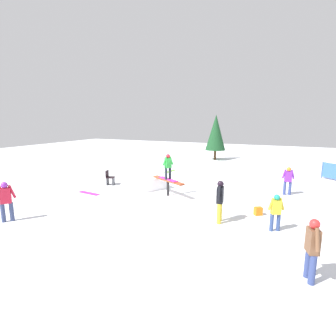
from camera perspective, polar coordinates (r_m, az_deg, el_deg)
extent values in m
plane|color=white|center=(13.66, 0.00, -5.99)|extent=(60.00, 60.00, 0.00)
cylinder|color=black|center=(13.55, 0.00, -4.43)|extent=(0.14, 0.14, 0.77)
cube|color=#A53F1E|center=(13.45, 0.00, -2.68)|extent=(2.19, 1.39, 0.08)
cube|color=white|center=(15.15, -4.40, -3.04)|extent=(2.30, 2.19, 0.67)
cube|color=#C22597|center=(13.44, 0.00, -2.45)|extent=(1.34, 0.94, 0.03)
cylinder|color=#202933|center=(13.30, -0.44, -1.24)|extent=(0.13, 0.13, 0.58)
cylinder|color=#202933|center=(13.44, 0.44, -1.11)|extent=(0.13, 0.13, 0.58)
cube|color=green|center=(13.27, 0.00, 1.12)|extent=(0.33, 0.38, 0.50)
cylinder|color=green|center=(13.14, -0.72, 1.52)|extent=(0.20, 0.26, 0.46)
cylinder|color=green|center=(13.37, 0.71, 1.68)|extent=(0.20, 0.26, 0.46)
sphere|color=red|center=(13.22, 0.00, 2.64)|extent=(0.21, 0.21, 0.21)
cylinder|color=navy|center=(7.75, 28.15, -17.83)|extent=(0.16, 0.16, 0.74)
cylinder|color=navy|center=(7.51, 28.92, -18.84)|extent=(0.16, 0.16, 0.74)
cube|color=brown|center=(7.34, 29.00, -13.67)|extent=(0.32, 0.42, 0.61)
cylinder|color=brown|center=(7.49, 28.48, -12.01)|extent=(0.16, 0.27, 0.54)
cylinder|color=brown|center=(7.09, 29.77, -13.41)|extent=(0.16, 0.27, 0.54)
sphere|color=red|center=(7.19, 29.31, -10.58)|extent=(0.24, 0.24, 0.24)
cylinder|color=navy|center=(11.94, -30.88, -8.17)|extent=(0.15, 0.15, 0.73)
cylinder|color=navy|center=(11.98, -32.26, -8.25)|extent=(0.15, 0.15, 0.73)
cube|color=red|center=(11.78, -31.89, -5.13)|extent=(0.41, 0.43, 0.60)
cylinder|color=red|center=(11.72, -30.83, -4.42)|extent=(0.23, 0.25, 0.54)
sphere|color=purple|center=(11.68, -32.09, -3.15)|extent=(0.24, 0.24, 0.24)
cylinder|color=navy|center=(15.01, 24.03, -4.02)|extent=(0.14, 0.14, 0.70)
cylinder|color=navy|center=(15.07, 25.00, -4.04)|extent=(0.14, 0.14, 0.70)
cube|color=purple|center=(14.90, 24.70, -1.69)|extent=(0.37, 0.28, 0.55)
cylinder|color=purple|center=(14.83, 23.95, -1.19)|extent=(0.21, 0.13, 0.49)
cylinder|color=purple|center=(14.93, 25.52, -1.25)|extent=(0.21, 0.13, 0.49)
sphere|color=orange|center=(14.83, 24.82, -0.24)|extent=(0.21, 0.21, 0.21)
cylinder|color=navy|center=(10.11, 21.62, -10.96)|extent=(0.13, 0.13, 0.63)
cylinder|color=navy|center=(10.21, 22.89, -10.84)|extent=(0.13, 0.13, 0.63)
cube|color=gold|center=(9.97, 22.49, -7.85)|extent=(0.36, 0.31, 0.51)
cylinder|color=gold|center=(9.86, 21.50, -7.30)|extent=(0.22, 0.16, 0.45)
cylinder|color=gold|center=(10.02, 23.55, -7.15)|extent=(0.22, 0.16, 0.45)
sphere|color=teal|center=(9.87, 22.63, -5.90)|extent=(0.20, 0.20, 0.20)
cylinder|color=yellow|center=(10.18, 11.02, -9.78)|extent=(0.16, 0.16, 0.78)
cylinder|color=yellow|center=(10.45, 11.25, -9.24)|extent=(0.16, 0.16, 0.78)
cube|color=black|center=(10.10, 11.28, -5.78)|extent=(0.27, 0.40, 0.62)
cylinder|color=black|center=(9.84, 11.12, -5.38)|extent=(0.12, 0.24, 0.55)
cylinder|color=black|center=(10.29, 11.49, -4.68)|extent=(0.12, 0.24, 0.55)
sphere|color=black|center=(9.99, 11.37, -3.42)|extent=(0.24, 0.24, 0.24)
cube|color=white|center=(16.24, -21.22, -3.99)|extent=(1.12, 1.02, 0.02)
cube|color=#C326A5|center=(14.64, -16.82, -5.27)|extent=(1.36, 0.42, 0.02)
cube|color=#83CE3E|center=(19.84, 0.49, -0.71)|extent=(0.44, 1.42, 0.02)
cube|color=#3F3F44|center=(16.09, -11.80, -2.86)|extent=(0.14, 0.39, 0.44)
cube|color=#3F3F44|center=(16.21, -12.99, -2.80)|extent=(0.14, 0.39, 0.44)
cube|color=black|center=(16.09, -12.43, -2.00)|extent=(0.55, 0.55, 0.04)
cube|color=black|center=(16.12, -13.13, -1.21)|extent=(0.16, 0.43, 0.40)
cube|color=orange|center=(11.53, 19.03, -8.87)|extent=(0.37, 0.35, 0.34)
cylinder|color=blue|center=(20.29, 30.52, -0.39)|extent=(0.06, 0.06, 1.10)
cylinder|color=#4C331E|center=(25.92, 10.19, 2.84)|extent=(0.24, 0.24, 0.95)
cone|color=#194723|center=(25.72, 10.35, 7.63)|extent=(1.91, 1.91, 3.38)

